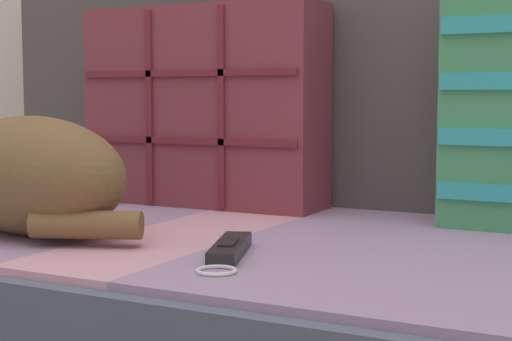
% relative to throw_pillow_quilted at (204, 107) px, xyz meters
% --- Properties ---
extents(sofa_backrest, '(1.87, 0.14, 0.54)m').
position_rel_throw_pillow_quilted_xyz_m(sofa_backrest, '(0.41, 0.15, 0.09)').
color(sofa_backrest, '#474242').
rests_on(sofa_backrest, couch).
extents(throw_pillow_quilted, '(0.47, 0.14, 0.37)m').
position_rel_throw_pillow_quilted_xyz_m(throw_pillow_quilted, '(0.00, 0.00, 0.00)').
color(throw_pillow_quilted, brown).
rests_on(throw_pillow_quilted, couch).
extents(sleeping_cat, '(0.41, 0.21, 0.18)m').
position_rel_throw_pillow_quilted_xyz_m(sleeping_cat, '(-0.07, -0.40, -0.10)').
color(sleeping_cat, brown).
rests_on(sleeping_cat, couch).
extents(game_remote_far, '(0.11, 0.21, 0.02)m').
position_rel_throw_pillow_quilted_xyz_m(game_remote_far, '(0.28, -0.41, -0.18)').
color(game_remote_far, black).
rests_on(game_remote_far, couch).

